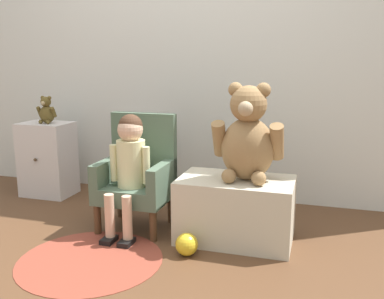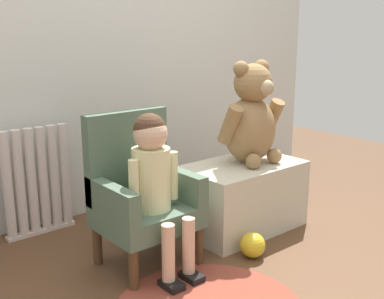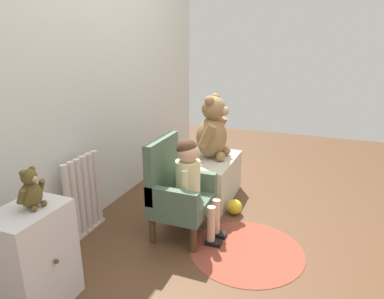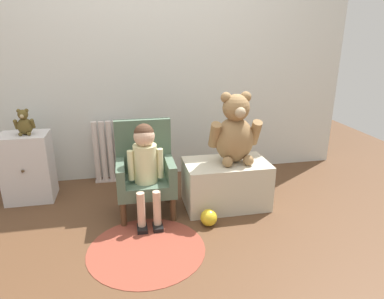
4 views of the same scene
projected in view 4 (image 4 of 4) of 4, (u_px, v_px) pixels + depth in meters
The scene contains 11 objects.
ground_plane at pixel (168, 244), 2.25m from camera, with size 6.00×6.00×0.00m, color #543621.
back_wall at pixel (146, 46), 2.99m from camera, with size 3.80×0.05×2.40m, color silver.
radiator at pixel (114, 152), 3.11m from camera, with size 0.37×0.05×0.57m.
small_dresser at pixel (28, 167), 2.77m from camera, with size 0.37×0.30×0.56m.
child_armchair at pixel (145, 171), 2.58m from camera, with size 0.42×0.37×0.70m.
child_figure at pixel (145, 159), 2.43m from camera, with size 0.25×0.35×0.72m.
low_bench at pixel (226, 184), 2.70m from camera, with size 0.65×0.39×0.37m, color beige.
large_teddy_bear at pixel (235, 132), 2.58m from camera, with size 0.39×0.28×0.54m.
small_teddy_bear at pixel (24, 123), 2.64m from camera, with size 0.15×0.10×0.20m.
floor_rug at pixel (147, 249), 2.19m from camera, with size 0.76×0.76×0.01m, color brown.
toy_ball at pixel (209, 218), 2.45m from camera, with size 0.12×0.12×0.12m, color gold.
Camera 4 is at (-0.22, -1.92, 1.32)m, focal length 32.00 mm.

